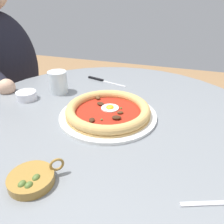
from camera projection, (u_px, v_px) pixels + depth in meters
The scene contains 9 objects.
dining_table at pixel (111, 143), 0.81m from camera, with size 1.06×1.06×0.74m.
pizza_on_plate at pixel (108, 112), 0.73m from camera, with size 0.32×0.32×0.04m.
water_glass at pixel (58, 83), 0.90m from camera, with size 0.08×0.08×0.09m.
steak_knife at pixel (101, 80), 1.03m from camera, with size 0.07×0.20×0.01m.
ramekin_capers at pixel (26, 95), 0.85m from camera, with size 0.08×0.08×0.03m.
olive_pan at pixel (32, 179), 0.48m from camera, with size 0.11×0.10×0.05m.
fork_utensil at pixel (220, 203), 0.44m from camera, with size 0.07×0.15×0.00m.
diner_person at pixel (12, 101), 1.28m from camera, with size 0.50×0.46×1.21m.
cafe_chair_diner at pixel (0, 94), 1.37m from camera, with size 0.54×0.54×0.92m.
Camera 1 is at (-0.62, -0.21, 1.11)m, focal length 35.79 mm.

